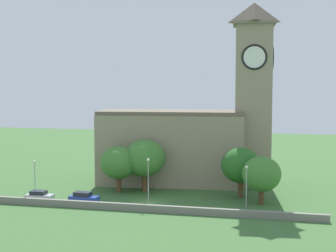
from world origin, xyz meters
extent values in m
plane|color=#3D6633|center=(0.00, 15.00, 0.00)|extent=(200.00, 200.00, 0.00)
cube|color=gray|center=(-0.03, 16.21, 6.50)|extent=(27.69, 13.49, 12.99)
cube|color=#675C4A|center=(-0.03, 16.21, 13.34)|extent=(27.61, 12.61, 0.70)
cube|color=gray|center=(14.90, 17.62, 14.60)|extent=(7.03, 7.03, 29.20)
cube|color=#736753|center=(14.90, 17.62, 29.45)|extent=(8.16, 8.16, 0.50)
pyramid|color=brown|center=(14.90, 17.62, 31.48)|extent=(7.38, 7.38, 3.55)
cylinder|color=white|center=(15.21, 14.35, 23.36)|extent=(4.12, 0.51, 4.13)
torus|color=black|center=(15.21, 14.35, 23.36)|extent=(4.52, 0.79, 4.50)
cylinder|color=white|center=(18.17, 17.93, 23.36)|extent=(0.51, 4.12, 4.13)
torus|color=black|center=(18.17, 17.93, 23.36)|extent=(0.79, 4.52, 4.50)
cube|color=gray|center=(0.00, -5.48, 0.53)|extent=(53.64, 0.70, 1.05)
cube|color=silver|center=(-17.45, -2.82, 0.68)|extent=(4.39, 1.99, 0.76)
cube|color=#1E232B|center=(-17.66, -2.83, 1.36)|extent=(2.47, 1.72, 0.60)
cylinder|color=black|center=(-15.99, -1.84, 0.30)|extent=(0.61, 0.35, 0.60)
cylinder|color=black|center=(-15.95, -3.73, 0.30)|extent=(0.61, 0.35, 0.60)
cylinder|color=black|center=(-18.95, -1.92, 0.30)|extent=(0.61, 0.35, 0.60)
cylinder|color=black|center=(-18.90, -3.80, 0.30)|extent=(0.61, 0.35, 0.60)
cube|color=#233D9E|center=(-9.97, -2.65, 0.74)|extent=(4.75, 2.03, 0.82)
cube|color=#1E232B|center=(-10.20, -2.64, 1.47)|extent=(2.69, 1.71, 0.65)
cylinder|color=black|center=(-8.33, -1.85, 0.33)|extent=(0.67, 0.36, 0.65)
cylinder|color=black|center=(-8.43, -3.62, 0.33)|extent=(0.67, 0.36, 0.65)
cylinder|color=black|center=(-11.50, -1.67, 0.33)|extent=(0.67, 0.36, 0.65)
cylinder|color=black|center=(-11.60, -3.45, 0.33)|extent=(0.67, 0.36, 0.65)
cylinder|color=#9EA0A5|center=(-19.28, -0.87, 2.89)|extent=(0.14, 0.14, 5.79)
sphere|color=#F4EFCC|center=(-19.28, -0.87, 6.01)|extent=(0.44, 0.44, 0.44)
cylinder|color=#9EA0A5|center=(0.04, -0.89, 3.37)|extent=(0.14, 0.14, 6.75)
sphere|color=#F4EFCC|center=(0.04, -0.89, 6.97)|extent=(0.44, 0.44, 0.44)
cylinder|color=#9EA0A5|center=(15.14, -0.17, 3.04)|extent=(0.14, 0.14, 6.07)
sphere|color=#F4EFCC|center=(15.14, -0.17, 6.29)|extent=(0.44, 0.44, 0.44)
cylinder|color=brown|center=(13.70, 6.88, 1.47)|extent=(0.90, 0.90, 2.94)
ellipsoid|color=#286023|center=(13.70, 6.88, 5.36)|extent=(6.45, 6.45, 5.81)
cylinder|color=brown|center=(17.24, 3.01, 1.24)|extent=(0.85, 0.85, 2.47)
ellipsoid|color=#427A33|center=(17.24, 3.01, 4.75)|extent=(6.07, 6.07, 5.47)
cylinder|color=brown|center=(-7.20, 6.35, 1.40)|extent=(0.89, 0.89, 2.80)
ellipsoid|color=#427A33|center=(-7.20, 6.35, 5.17)|extent=(6.33, 6.33, 5.70)
cylinder|color=brown|center=(-2.98, 7.97, 1.58)|extent=(1.00, 1.00, 3.16)
ellipsoid|color=#427A33|center=(-2.98, 7.97, 5.83)|extent=(7.13, 7.13, 6.42)
camera|label=1|loc=(20.42, -75.99, 19.01)|focal=54.17mm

